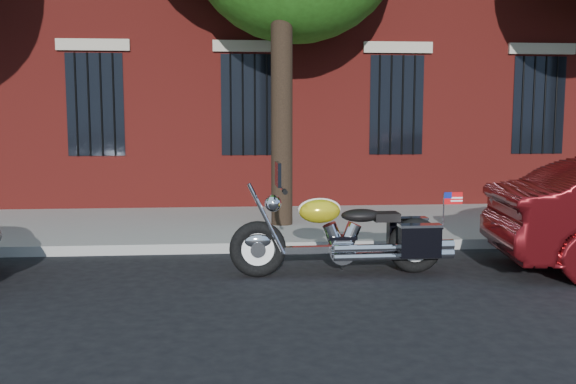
{
  "coord_description": "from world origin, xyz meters",
  "views": [
    {
      "loc": [
        -0.29,
        -7.86,
        1.99
      ],
      "look_at": [
        0.43,
        0.8,
        0.95
      ],
      "focal_mm": 40.0,
      "sensor_mm": 36.0,
      "label": 1
    }
  ],
  "objects": [
    {
      "name": "motorcycle",
      "position": [
        1.12,
        -0.09,
        0.48
      ],
      "size": [
        2.82,
        0.82,
        1.42
      ],
      "rotation": [
        0.0,
        0.0,
        0.02
      ],
      "color": "black",
      "rests_on": "ground"
    },
    {
      "name": "curb",
      "position": [
        0.0,
        1.38,
        0.07
      ],
      "size": [
        40.0,
        0.16,
        0.15
      ],
      "primitive_type": "cube",
      "color": "gray",
      "rests_on": "ground"
    },
    {
      "name": "ground",
      "position": [
        0.0,
        0.0,
        0.0
      ],
      "size": [
        120.0,
        120.0,
        0.0
      ],
      "primitive_type": "plane",
      "color": "black",
      "rests_on": "ground"
    },
    {
      "name": "sidewalk",
      "position": [
        0.0,
        3.26,
        0.07
      ],
      "size": [
        40.0,
        3.6,
        0.15
      ],
      "primitive_type": "cube",
      "color": "gray",
      "rests_on": "ground"
    }
  ]
}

